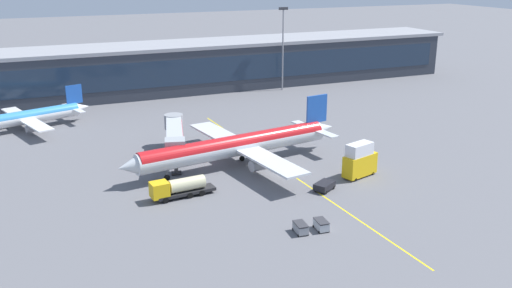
# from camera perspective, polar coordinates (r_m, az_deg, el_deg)

# --- Properties ---
(ground_plane) EXTENTS (700.00, 700.00, 0.00)m
(ground_plane) POSITION_cam_1_polar(r_m,az_deg,el_deg) (101.65, 2.85, -3.01)
(ground_plane) COLOR slate
(apron_lead_in_line) EXTENTS (3.26, 79.96, 0.01)m
(apron_lead_in_line) POSITION_cam_1_polar(r_m,az_deg,el_deg) (103.68, 2.79, -2.58)
(apron_lead_in_line) COLOR yellow
(apron_lead_in_line) RESTS_ON ground_plane
(terminal_building) EXTENTS (209.03, 20.15, 14.08)m
(terminal_building) POSITION_cam_1_polar(r_m,az_deg,el_deg) (166.58, -12.51, 7.42)
(terminal_building) COLOR #2D333D
(terminal_building) RESTS_ON ground_plane
(main_airliner) EXTENTS (45.85, 36.74, 11.37)m
(main_airliner) POSITION_cam_1_polar(r_m,az_deg,el_deg) (104.13, -1.96, -0.15)
(main_airliner) COLOR silver
(main_airliner) RESTS_ON ground_plane
(jet_bridge) EXTENTS (8.32, 20.44, 6.69)m
(jet_bridge) POSITION_cam_1_polar(r_m,az_deg,el_deg) (109.26, -8.37, 1.09)
(jet_bridge) COLOR #B2B7BC
(jet_bridge) RESTS_ON ground_plane
(fuel_tanker) EXTENTS (10.98, 3.43, 3.25)m
(fuel_tanker) POSITION_cam_1_polar(r_m,az_deg,el_deg) (91.45, -7.96, -4.45)
(fuel_tanker) COLOR #232326
(fuel_tanker) RESTS_ON ground_plane
(catering_lift) EXTENTS (7.23, 4.38, 6.30)m
(catering_lift) POSITION_cam_1_polar(r_m,az_deg,el_deg) (100.67, 10.61, -1.66)
(catering_lift) COLOR yellow
(catering_lift) RESTS_ON ground_plane
(pushback_tug) EXTENTS (4.44, 3.93, 1.40)m
(pushback_tug) POSITION_cam_1_polar(r_m,az_deg,el_deg) (94.39, 7.01, -4.27)
(pushback_tug) COLOR black
(pushback_tug) RESTS_ON ground_plane
(baggage_cart_0) EXTENTS (1.84, 2.78, 1.48)m
(baggage_cart_0) POSITION_cam_1_polar(r_m,az_deg,el_deg) (79.79, 4.60, -8.57)
(baggage_cart_0) COLOR gray
(baggage_cart_0) RESTS_ON ground_plane
(baggage_cart_1) EXTENTS (1.84, 2.78, 1.48)m
(baggage_cart_1) POSITION_cam_1_polar(r_m,az_deg,el_deg) (80.96, 6.72, -8.23)
(baggage_cart_1) COLOR #B2B7BC
(baggage_cart_1) RESTS_ON ground_plane
(commuter_jet_far) EXTENTS (31.73, 25.40, 8.91)m
(commuter_jet_far) POSITION_cam_1_polar(r_m,az_deg,el_deg) (137.33, -22.91, 2.47)
(commuter_jet_far) COLOR white
(commuter_jet_far) RESTS_ON ground_plane
(apron_light_mast_0) EXTENTS (2.80, 0.50, 24.50)m
(apron_light_mast_0) POSITION_cam_1_polar(r_m,az_deg,el_deg) (167.48, 2.78, 10.37)
(apron_light_mast_0) COLOR gray
(apron_light_mast_0) RESTS_ON ground_plane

